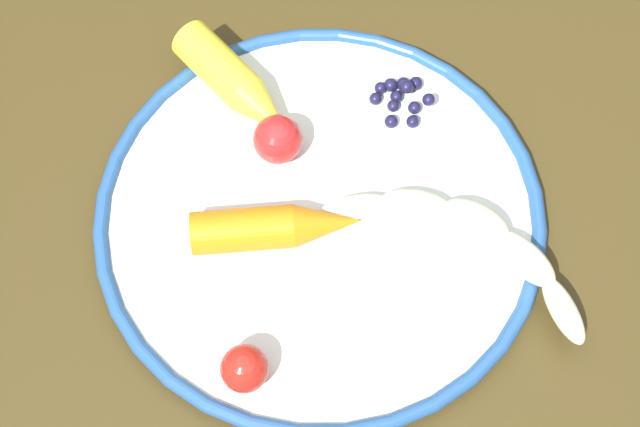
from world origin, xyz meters
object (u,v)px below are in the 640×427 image
at_px(plate, 320,215).
at_px(carrot_orange, 277,227).
at_px(banana, 468,235).
at_px(carrot_yellow, 237,85).
at_px(blueberry_pile, 401,97).
at_px(tomato_near, 244,369).
at_px(tomato_mid, 278,139).
at_px(dining_table, 364,232).

bearing_deg(plate, carrot_orange, -154.99).
relative_size(banana, carrot_yellow, 1.52).
distance_m(blueberry_pile, tomato_near, 0.26).
relative_size(plate, carrot_orange, 2.74).
bearing_deg(carrot_yellow, banana, -42.22).
relative_size(carrot_orange, carrot_yellow, 1.05).
bearing_deg(plate, tomato_near, -118.23).
relative_size(tomato_near, tomato_mid, 0.88).
bearing_deg(tomato_near, plate, 61.77).
distance_m(banana, carrot_orange, 0.15).
relative_size(banana, carrot_orange, 1.45).
relative_size(carrot_orange, tomato_mid, 3.27).
bearing_deg(carrot_orange, dining_table, 31.69).
xyz_separation_m(dining_table, carrot_orange, (-0.08, -0.05, 0.13)).
height_order(carrot_orange, tomato_near, tomato_near).
distance_m(dining_table, tomato_near, 0.23).
bearing_deg(blueberry_pile, dining_table, -118.05).
bearing_deg(carrot_yellow, carrot_orange, -80.48).
xyz_separation_m(plate, carrot_yellow, (-0.06, 0.12, 0.02)).
bearing_deg(plate, carrot_yellow, 116.23).
relative_size(plate, carrot_yellow, 2.88).
xyz_separation_m(banana, carrot_orange, (-0.14, 0.02, 0.00)).
height_order(plate, tomato_near, tomato_near).
bearing_deg(plate, tomato_mid, 115.13).
distance_m(carrot_orange, tomato_mid, 0.08).
distance_m(carrot_yellow, blueberry_pile, 0.14).
bearing_deg(dining_table, blueberry_pile, 61.95).
bearing_deg(blueberry_pile, plate, -128.91).
distance_m(dining_table, carrot_yellow, 0.19).
bearing_deg(carrot_orange, carrot_yellow, 99.52).
height_order(tomato_near, tomato_mid, tomato_mid).
height_order(banana, blueberry_pile, banana).
xyz_separation_m(plate, carrot_orange, (-0.03, -0.02, 0.02)).
bearing_deg(tomato_mid, tomato_near, -102.02).
bearing_deg(plate, dining_table, 36.42).
xyz_separation_m(carrot_orange, tomato_mid, (0.01, 0.08, 0.00)).
xyz_separation_m(plate, tomato_mid, (-0.03, 0.06, 0.02)).
bearing_deg(tomato_mid, plate, -64.87).
xyz_separation_m(carrot_yellow, blueberry_pile, (0.13, -0.02, -0.01)).
height_order(dining_table, blueberry_pile, blueberry_pile).
relative_size(plate, tomato_mid, 8.95).
xyz_separation_m(dining_table, blueberry_pile, (0.03, 0.06, 0.12)).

